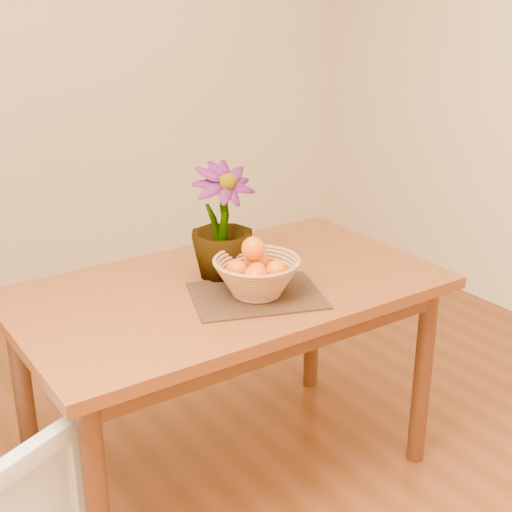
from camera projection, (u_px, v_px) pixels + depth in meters
wall_back at (24, 51)px, 3.64m from camera, size 4.00×0.02×2.70m
table at (228, 308)px, 2.38m from camera, size 1.40×0.80×0.75m
placemat at (257, 295)px, 2.26m from camera, size 0.48×0.42×0.01m
wicker_basket at (257, 278)px, 2.24m from camera, size 0.28×0.28×0.11m
orange_pile at (256, 266)px, 2.23m from camera, size 0.17×0.17×0.14m
potted_plant at (222, 222)px, 2.35m from camera, size 0.23×0.23×0.38m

